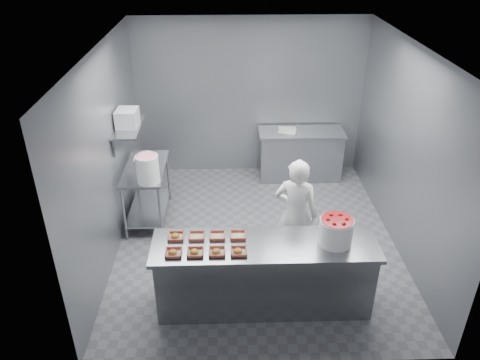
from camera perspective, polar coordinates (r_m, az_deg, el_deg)
name	(u,v)px	position (r m, az deg, el deg)	size (l,w,h in m)	color
floor	(256,238)	(7.00, 2.00, -7.10)	(4.50, 4.50, 0.00)	#4C4C51
ceiling	(260,48)	(5.81, 2.49, 15.82)	(4.50, 4.50, 0.00)	white
wall_back	(250,98)	(8.36, 1.20, 9.98)	(4.00, 0.04, 2.80)	slate
wall_left	(108,155)	(6.46, -15.79, 2.92)	(0.04, 4.50, 2.80)	slate
wall_right	(406,151)	(6.72, 19.53, 3.33)	(0.04, 4.50, 2.80)	slate
service_counter	(264,275)	(5.66, 2.95, -11.43)	(2.60, 0.70, 0.90)	slate
prep_table	(147,185)	(7.28, -11.30, -0.64)	(0.60, 1.20, 0.90)	slate
back_counter	(300,154)	(8.49, 7.33, 3.14)	(1.50, 0.60, 0.90)	slate
wall_shelf	(128,127)	(6.90, -13.46, 6.27)	(0.35, 0.90, 0.03)	slate
tray_0	(173,253)	(5.27, -8.14, -8.75)	(0.19, 0.18, 0.06)	tan
tray_1	(195,252)	(5.24, -5.50, -8.75)	(0.19, 0.18, 0.06)	tan
tray_2	(217,252)	(5.23, -2.85, -8.73)	(0.19, 0.18, 0.06)	tan
tray_3	(238,251)	(5.23, -0.19, -8.69)	(0.19, 0.18, 0.06)	tan
tray_4	(176,236)	(5.51, -7.84, -6.80)	(0.19, 0.18, 0.06)	tan
tray_5	(197,236)	(5.49, -5.30, -6.82)	(0.19, 0.18, 0.04)	tan
tray_6	(217,236)	(5.48, -2.78, -6.79)	(0.19, 0.18, 0.04)	tan
tray_7	(238,235)	(5.48, -0.25, -6.75)	(0.19, 0.18, 0.04)	tan
worker	(296,214)	(6.14, 6.81, -4.13)	(0.57, 0.38, 1.57)	white
strawberry_tub	(336,230)	(5.41, 11.61, -6.05)	(0.38, 0.38, 0.32)	white
glaze_bucket	(148,168)	(6.63, -11.20, 1.40)	(0.34, 0.32, 0.49)	white
bucket_lid	(143,159)	(7.36, -11.77, 2.48)	(0.30, 0.30, 0.02)	white
rag	(149,154)	(7.52, -11.05, 3.12)	(0.13, 0.11, 0.02)	#CCB28C
appliance	(127,118)	(6.85, -13.58, 7.37)	(0.29, 0.33, 0.25)	gray
paper_stack	(287,130)	(8.26, 5.78, 6.07)	(0.30, 0.22, 0.05)	silver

